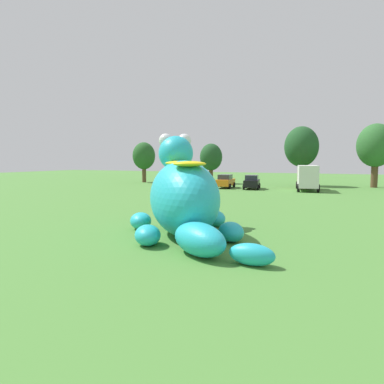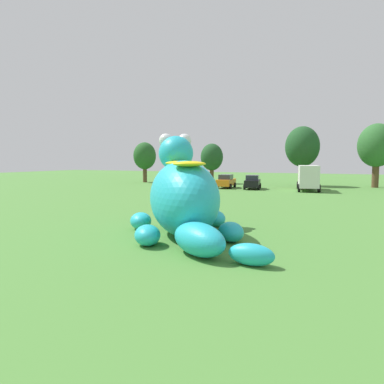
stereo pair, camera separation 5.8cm
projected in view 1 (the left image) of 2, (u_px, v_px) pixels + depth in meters
ground_plane at (197, 236)px, 16.49m from camera, size 160.00×160.00×0.00m
giant_inflatable_creature at (184, 197)px, 16.59m from camera, size 8.56×8.14×5.08m
car_red at (204, 180)px, 46.15m from camera, size 2.42×4.32×1.72m
car_orange at (225, 181)px, 44.23m from camera, size 2.18×4.22×1.72m
car_black at (252, 182)px, 42.73m from camera, size 2.41×4.31×1.72m
box_truck at (307, 177)px, 40.56m from camera, size 3.16×6.64×2.95m
tree_far_left at (144, 156)px, 55.09m from camera, size 3.59×3.59×6.36m
tree_left at (211, 157)px, 52.70m from camera, size 3.41×3.41×6.05m
tree_mid_left at (301, 147)px, 47.44m from camera, size 4.60×4.60×8.16m
tree_centre_left at (376, 146)px, 44.53m from camera, size 4.65×4.65×8.25m
spectator_near_inflatable at (180, 192)px, 29.93m from camera, size 0.38×0.26×1.71m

